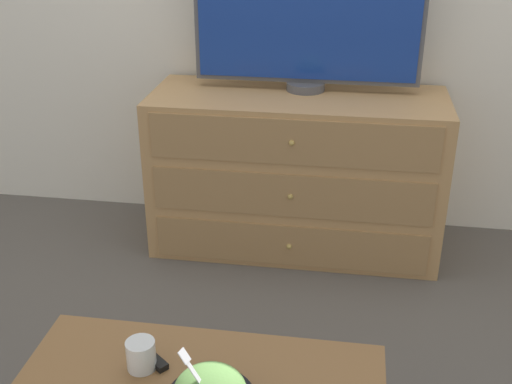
% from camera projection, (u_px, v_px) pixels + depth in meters
% --- Properties ---
extents(ground_plane, '(12.00, 12.00, 0.00)m').
position_uv_depth(ground_plane, '(284.00, 214.00, 3.43)').
color(ground_plane, '#56514C').
extents(dresser, '(1.33, 0.53, 0.75)m').
position_uv_depth(dresser, '(296.00, 173.00, 3.00)').
color(dresser, tan).
rests_on(dresser, ground_plane).
extents(tv, '(1.01, 0.17, 0.74)m').
position_uv_depth(tv, '(308.00, 4.00, 2.76)').
color(tv, '#515156').
rests_on(tv, dresser).
extents(drink_cup, '(0.08, 0.08, 0.09)m').
position_uv_depth(drink_cup, '(141.00, 356.00, 1.74)').
color(drink_cup, beige).
rests_on(drink_cup, coffee_table).
extents(remote_control, '(0.12, 0.11, 0.02)m').
position_uv_depth(remote_control, '(151.00, 357.00, 1.78)').
color(remote_control, black).
rests_on(remote_control, coffee_table).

